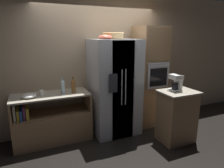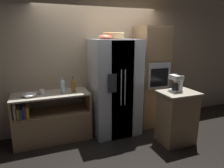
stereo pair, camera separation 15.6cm
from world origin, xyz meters
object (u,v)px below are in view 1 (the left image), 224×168
Objects in this scene: wall_oven at (149,77)px; bottle_short at (73,86)px; fruit_bowl at (105,37)px; mug at (42,93)px; refrigerator at (114,87)px; coffee_maker at (177,82)px; bottle_tall at (63,86)px; wicker_basket at (113,35)px; mixing_bowl at (29,96)px.

wall_oven is 7.13× the size of bottle_short.
fruit_bowl is 1.51m from mug.
refrigerator reaches higher than coffee_maker.
refrigerator is 0.88× the size of wall_oven.
wall_oven is at bearing 0.84° from bottle_tall.
wicker_basket is 1.89m from mixing_bowl.
wall_oven is 2.46m from mixing_bowl.
wall_oven is at bearing -0.65° from mug.
fruit_bowl reaches higher than refrigerator.
bottle_short is 1.88m from coffee_maker.
bottle_short reaches higher than mug.
refrigerator is at bearing -4.67° from mug.
bottle_tall is 2.68× the size of mug.
wicker_basket reaches higher than refrigerator.
wicker_basket is 1.72× the size of mixing_bowl.
refrigerator reaches higher than mug.
fruit_bowl reaches higher than mug.
refrigerator is 7.47× the size of fruit_bowl.
wall_oven is 6.83× the size of bottle_tall.
mug is at bearing 171.73° from bottle_tall.
wall_oven is 8.73× the size of mixing_bowl.
mixing_bowl is at bearing 175.47° from fruit_bowl.
wicker_basket reaches higher than bottle_short.
bottle_short is (-1.68, -0.03, -0.03)m from wall_oven.
bottle_tall is 0.38m from mug.
bottle_tall is at bearing -8.27° from mug.
wall_oven reaches higher than coffee_maker.
bottle_tall is (-1.00, 0.06, 0.10)m from refrigerator.
fruit_bowl is at bearing 147.24° from coffee_maker.
wall_oven is 1.22m from wicker_basket.
mixing_bowl is (-1.58, 0.04, 0.00)m from refrigerator.
bottle_tall is at bearing 170.94° from fruit_bowl.
refrigerator is 0.82m from bottle_short.
bottle_short reaches higher than mixing_bowl.
wicker_basket is at bearing 81.84° from refrigerator.
bottle_short is 0.57m from mug.
wall_oven is 1.39m from fruit_bowl.
wall_oven is at bearing 1.05° from bottle_short.
bottle_short is (-0.59, 0.12, -0.88)m from fruit_bowl.
mixing_bowl is 2.60m from coffee_maker.
fruit_bowl is at bearing -11.63° from bottle_short.
wicker_basket is 1.41× the size of bottle_short.
fruit_bowl is 0.84× the size of bottle_short.
wicker_basket is at bearing 2.15° from bottle_tall.
refrigerator is 7.70× the size of mixing_bowl.
mug is (-1.15, 0.18, -0.96)m from fruit_bowl.
refrigerator is at bearing 17.30° from fruit_bowl.
bottle_short is (0.19, -0.00, -0.00)m from bottle_tall.
mug is (-1.37, 0.11, 0.02)m from refrigerator.
mug is at bearing 179.38° from wicker_basket.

